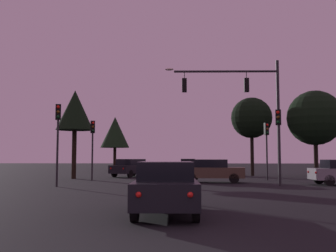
# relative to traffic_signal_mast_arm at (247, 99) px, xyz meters

# --- Properties ---
(ground_plane) EXTENTS (168.00, 168.00, 0.00)m
(ground_plane) POSITION_rel_traffic_signal_mast_arm_xyz_m (-4.41, 5.54, -5.36)
(ground_plane) COLOR black
(ground_plane) RESTS_ON ground
(traffic_signal_mast_arm) EXTENTS (7.34, 0.59, 7.90)m
(traffic_signal_mast_arm) POSITION_rel_traffic_signal_mast_arm_xyz_m (0.00, 0.00, 0.00)
(traffic_signal_mast_arm) COLOR #232326
(traffic_signal_mast_arm) RESTS_ON ground
(traffic_light_corner_left) EXTENTS (0.36, 0.38, 4.43)m
(traffic_light_corner_left) POSITION_rel_traffic_signal_mast_arm_xyz_m (1.50, -2.14, -2.23)
(traffic_light_corner_left) COLOR #232326
(traffic_light_corner_left) RESTS_ON ground
(traffic_light_corner_right) EXTENTS (0.35, 0.38, 4.69)m
(traffic_light_corner_right) POSITION_rel_traffic_signal_mast_arm_xyz_m (-11.17, -3.31, -2.06)
(traffic_light_corner_right) COLOR #232326
(traffic_light_corner_right) RESTS_ON ground
(traffic_light_median) EXTENTS (0.37, 0.39, 4.32)m
(traffic_light_median) POSITION_rel_traffic_signal_mast_arm_xyz_m (-10.70, 2.88, -2.30)
(traffic_light_median) COLOR #232326
(traffic_light_median) RESTS_ON ground
(traffic_light_far_side) EXTENTS (0.36, 0.39, 4.19)m
(traffic_light_far_side) POSITION_rel_traffic_signal_mast_arm_xyz_m (1.97, 3.93, -2.38)
(traffic_light_far_side) COLOR #232326
(traffic_light_far_side) RESTS_ON ground
(car_nearside_lane) EXTENTS (1.92, 4.34, 1.52)m
(car_nearside_lane) POSITION_rel_traffic_signal_mast_arm_xyz_m (-4.34, -13.88, -4.57)
(car_nearside_lane) COLOR black
(car_nearside_lane) RESTS_ON ground
(car_crossing_right) EXTENTS (4.28, 2.19, 1.52)m
(car_crossing_right) POSITION_rel_traffic_signal_mast_arm_xyz_m (-2.17, 1.10, -4.57)
(car_crossing_right) COLOR #473828
(car_crossing_right) RESTS_ON ground
(car_far_lane) EXTENTS (3.50, 4.62, 1.52)m
(car_far_lane) POSITION_rel_traffic_signal_mast_arm_xyz_m (-8.69, 8.64, -4.57)
(car_far_lane) COLOR black
(car_far_lane) RESTS_ON ground
(car_parked_lot) EXTENTS (1.78, 4.01, 1.52)m
(car_parked_lot) POSITION_rel_traffic_signal_mast_arm_xyz_m (-3.86, 16.33, -4.57)
(car_parked_lot) COLOR #4C0F0F
(car_parked_lot) RESTS_ON ground
(tree_behind_sign) EXTENTS (4.81, 4.81, 7.53)m
(tree_behind_sign) POSITION_rel_traffic_signal_mast_arm_xyz_m (7.30, 9.79, -0.25)
(tree_behind_sign) COLOR black
(tree_behind_sign) RESTS_ON ground
(tree_left_far) EXTENTS (2.91, 2.91, 6.97)m
(tree_left_far) POSITION_rel_traffic_signal_mast_arm_xyz_m (-12.73, 5.20, -0.04)
(tree_left_far) COLOR black
(tree_left_far) RESTS_ON ground
(tree_center_horizon) EXTENTS (3.65, 3.65, 6.84)m
(tree_center_horizon) POSITION_rel_traffic_signal_mast_arm_xyz_m (-13.22, 24.52, -0.51)
(tree_center_horizon) COLOR black
(tree_center_horizon) RESTS_ON ground
(tree_right_cluster) EXTENTS (3.71, 3.71, 7.12)m
(tree_right_cluster) POSITION_rel_traffic_signal_mast_arm_xyz_m (1.96, 10.82, -0.12)
(tree_right_cluster) COLOR black
(tree_right_cluster) RESTS_ON ground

